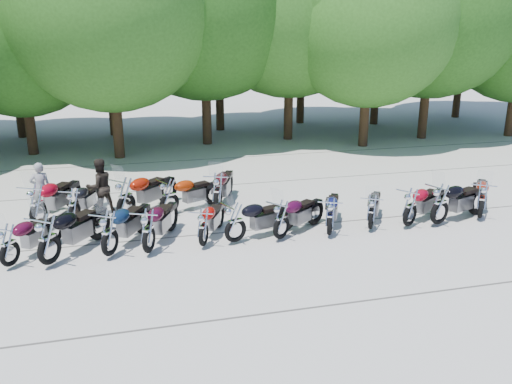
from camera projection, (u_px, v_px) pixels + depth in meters
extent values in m
plane|color=#A7A297|center=(271.00, 250.00, 13.71)|extent=(90.00, 90.00, 0.00)
cylinder|color=#3A2614|center=(29.00, 117.00, 23.40)|extent=(0.44, 0.44, 3.31)
sphere|color=#286319|center=(18.00, 28.00, 22.31)|extent=(7.31, 7.31, 7.31)
cylinder|color=#3A2614|center=(116.00, 112.00, 22.69)|extent=(0.44, 0.44, 3.93)
sphere|color=#357721|center=(108.00, 2.00, 21.40)|extent=(8.70, 8.70, 8.70)
cylinder|color=#3A2614|center=(206.00, 100.00, 25.34)|extent=(0.44, 0.44, 4.13)
cylinder|color=#3A2614|center=(289.00, 98.00, 26.41)|extent=(0.44, 0.44, 4.09)
cylinder|color=#3A2614|center=(365.00, 107.00, 24.96)|extent=(0.44, 0.44, 3.62)
sphere|color=#357721|center=(370.00, 16.00, 23.77)|extent=(8.00, 8.00, 8.00)
cylinder|color=#3A2614|center=(425.00, 98.00, 26.66)|extent=(0.44, 0.44, 3.98)
sphere|color=#286319|center=(434.00, 4.00, 25.35)|extent=(8.79, 8.79, 8.79)
cylinder|color=#3A2614|center=(19.00, 102.00, 26.95)|extent=(0.44, 0.44, 3.52)
sphere|color=#357721|center=(8.00, 20.00, 25.79)|extent=(7.78, 7.78, 7.78)
cylinder|color=#3A2614|center=(112.00, 102.00, 27.52)|extent=(0.44, 0.44, 3.42)
sphere|color=#286319|center=(106.00, 24.00, 26.40)|extent=(7.56, 7.56, 7.56)
cylinder|color=#3A2614|center=(220.00, 97.00, 28.85)|extent=(0.44, 0.44, 3.56)
sphere|color=#286319|center=(218.00, 19.00, 27.68)|extent=(7.88, 7.88, 7.88)
cylinder|color=#3A2614|center=(301.00, 90.00, 30.90)|extent=(0.44, 0.44, 3.76)
sphere|color=#286319|center=(303.00, 13.00, 29.66)|extent=(8.31, 8.31, 8.31)
cylinder|color=#3A2614|center=(376.00, 92.00, 30.58)|extent=(0.44, 0.44, 3.63)
sphere|color=#357721|center=(380.00, 17.00, 29.38)|extent=(8.02, 8.02, 8.02)
cylinder|color=#3A2614|center=(459.00, 81.00, 32.72)|extent=(0.44, 0.44, 4.37)
imported|color=gray|center=(41.00, 189.00, 16.11)|extent=(0.61, 0.43, 1.60)
imported|color=black|center=(100.00, 187.00, 16.13)|extent=(1.01, 0.91, 1.70)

